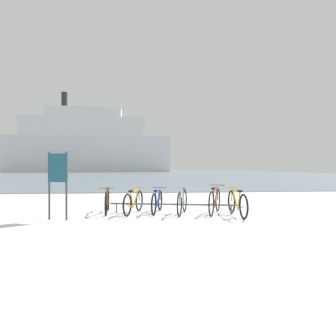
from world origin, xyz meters
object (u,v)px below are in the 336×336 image
object	(u,v)px
bicycle_1	(134,202)
bicycle_5	(237,203)
bicycle_0	(107,201)
bicycle_4	(215,201)
bicycle_2	(157,202)
info_sign	(58,174)
ferry_ship	(88,145)
bicycle_3	(182,202)

from	to	relation	value
bicycle_1	bicycle_5	bearing A→B (deg)	-12.39
bicycle_0	bicycle_1	size ratio (longest dim) A/B	1.04
bicycle_4	bicycle_2	bearing A→B (deg)	168.80
bicycle_0	bicycle_5	world-z (taller)	same
info_sign	bicycle_1	bearing A→B (deg)	24.23
bicycle_2	ferry_ship	xyz separation A→B (m)	(-16.67, 78.69, 7.50)
bicycle_4	info_sign	xyz separation A→B (m)	(-4.34, -0.62, 0.82)
bicycle_2	bicycle_4	world-z (taller)	bicycle_4
bicycle_5	info_sign	bearing A→B (deg)	-177.32
bicycle_1	bicycle_2	world-z (taller)	bicycle_1
bicycle_1	ferry_ship	size ratio (longest dim) A/B	0.03
info_sign	ferry_ship	bearing A→B (deg)	99.98
bicycle_3	bicycle_4	bearing A→B (deg)	0.77
bicycle_1	bicycle_3	size ratio (longest dim) A/B	1.04
bicycle_1	info_sign	size ratio (longest dim) A/B	0.92
bicycle_2	info_sign	world-z (taller)	info_sign
bicycle_3	info_sign	size ratio (longest dim) A/B	0.88
bicycle_3	ferry_ship	size ratio (longest dim) A/B	0.03
bicycle_5	bicycle_2	bearing A→B (deg)	162.10
bicycle_1	bicycle_5	world-z (taller)	bicycle_5
bicycle_1	ferry_ship	world-z (taller)	ferry_ship
bicycle_2	ferry_ship	distance (m)	80.79
bicycle_0	bicycle_4	xyz separation A→B (m)	(3.20, -0.45, 0.02)
bicycle_0	bicycle_1	distance (m)	0.83
bicycle_4	info_sign	world-z (taller)	info_sign
bicycle_1	bicycle_4	size ratio (longest dim) A/B	1.02
bicycle_3	bicycle_2	bearing A→B (deg)	154.15
bicycle_0	bicycle_3	distance (m)	2.27
bicycle_1	bicycle_5	distance (m)	3.02
bicycle_1	info_sign	bearing A→B (deg)	-155.77
bicycle_2	bicycle_5	size ratio (longest dim) A/B	0.90
info_sign	bicycle_2	bearing A→B (deg)	19.78
bicycle_3	bicycle_0	bearing A→B (deg)	168.16
bicycle_1	ferry_ship	bearing A→B (deg)	101.46
bicycle_0	bicycle_4	world-z (taller)	bicycle_4
bicycle_1	bicycle_3	world-z (taller)	bicycle_3
ferry_ship	bicycle_2	bearing A→B (deg)	-78.04
bicycle_2	bicycle_3	size ratio (longest dim) A/B	1.01
bicycle_0	bicycle_4	size ratio (longest dim) A/B	1.06
bicycle_2	bicycle_4	xyz separation A→B (m)	(1.69, -0.34, 0.04)
bicycle_3	bicycle_5	distance (m)	1.57
bicycle_1	bicycle_3	bearing A→B (deg)	-10.80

